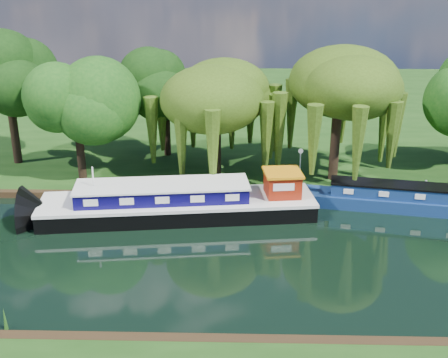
{
  "coord_description": "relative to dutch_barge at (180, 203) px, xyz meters",
  "views": [
    {
      "loc": [
        -4.01,
        -28.15,
        15.24
      ],
      "look_at": [
        -4.88,
        4.73,
        2.8
      ],
      "focal_mm": 45.0,
      "sensor_mm": 36.0,
      "label": 1
    }
  ],
  "objects": [
    {
      "name": "far_bank",
      "position": [
        7.73,
        28.75,
        -0.7
      ],
      "size": [
        120.0,
        52.0,
        0.45
      ],
      "primitive_type": "cube",
      "color": "#15380F",
      "rests_on": "ground"
    },
    {
      "name": "willow_left",
      "position": [
        2.08,
        6.82,
        5.43
      ],
      "size": [
        6.79,
        6.79,
        8.13
      ],
      "color": "black",
      "rests_on": "far_bank"
    },
    {
      "name": "lamppost",
      "position": [
        8.23,
        5.25,
        1.5
      ],
      "size": [
        0.36,
        0.36,
        2.56
      ],
      "color": "silver",
      "rests_on": "far_bank"
    },
    {
      "name": "tree_far_back",
      "position": [
        -14.08,
        9.13,
        6.11
      ],
      "size": [
        5.62,
        5.62,
        9.45
      ],
      "color": "black",
      "rests_on": "far_bank"
    },
    {
      "name": "narrowboat",
      "position": [
        14.59,
        1.54,
        -0.25
      ],
      "size": [
        13.2,
        4.45,
        1.9
      ],
      "rotation": [
        0.0,
        0.0,
        -0.18
      ],
      "color": "navy",
      "rests_on": "ground"
    },
    {
      "name": "dutch_barge",
      "position": [
        0.0,
        0.0,
        0.0
      ],
      "size": [
        18.03,
        6.12,
        3.73
      ],
      "rotation": [
        0.0,
        0.0,
        0.12
      ],
      "color": "black",
      "rests_on": "ground"
    },
    {
      "name": "red_dinghy",
      "position": [
        -5.2,
        0.75,
        -0.92
      ],
      "size": [
        3.42,
        2.85,
        0.61
      ],
      "primitive_type": "imported",
      "rotation": [
        0.0,
        0.0,
        1.86
      ],
      "color": "maroon",
      "rests_on": "ground"
    },
    {
      "name": "mooring_posts",
      "position": [
        7.23,
        3.15,
        0.03
      ],
      "size": [
        19.16,
        0.16,
        1.0
      ],
      "color": "silver",
      "rests_on": "far_bank"
    },
    {
      "name": "willow_right",
      "position": [
        10.79,
        6.03,
        5.91
      ],
      "size": [
        7.19,
        7.19,
        8.75
      ],
      "color": "black",
      "rests_on": "far_bank"
    },
    {
      "name": "ground",
      "position": [
        7.73,
        -5.25,
        -0.92
      ],
      "size": [
        120.0,
        120.0,
        0.0
      ],
      "primitive_type": "plane",
      "color": "black"
    },
    {
      "name": "tree_far_left",
      "position": [
        -7.8,
        5.32,
        5.43
      ],
      "size": [
        5.35,
        5.35,
        8.62
      ],
      "color": "black",
      "rests_on": "far_bank"
    },
    {
      "name": "tree_far_mid",
      "position": [
        -2.21,
        11.39,
        5.14
      ],
      "size": [
        4.97,
        4.97,
        8.13
      ],
      "color": "black",
      "rests_on": "far_bank"
    }
  ]
}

